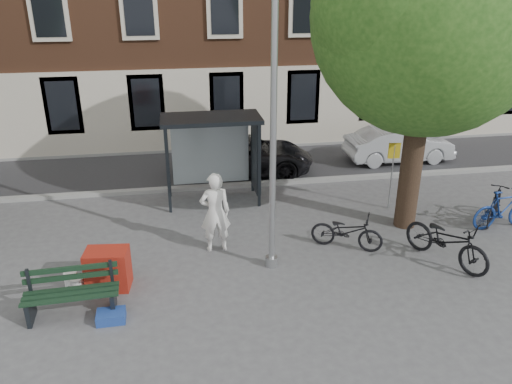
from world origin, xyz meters
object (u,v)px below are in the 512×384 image
at_px(lamppost, 273,153).
at_px(car_dark, 245,154).
at_px(painter, 215,212).
at_px(bike_a, 347,231).
at_px(bus_shelter, 225,139).
at_px(bike_b, 503,209).
at_px(red_stand, 108,269).
at_px(bike_d, 495,205).
at_px(notice_sign, 393,161).
at_px(bike_c, 447,240).
at_px(bench, 72,295).
at_px(car_silver, 399,144).

distance_m(lamppost, car_dark, 6.68).
relative_size(lamppost, painter, 3.01).
bearing_deg(bike_a, bus_shelter, 63.96).
xyz_separation_m(bike_b, red_stand, (-10.14, -1.20, -0.10)).
distance_m(bike_d, red_stand, 10.26).
bearing_deg(notice_sign, bike_a, -129.49).
xyz_separation_m(car_dark, red_stand, (-3.94, -6.60, -0.20)).
distance_m(bike_c, car_dark, 7.80).
bearing_deg(painter, bike_d, 178.69).
bearing_deg(lamppost, car_dark, 87.33).
height_order(car_dark, red_stand, car_dark).
distance_m(painter, bike_a, 3.28).
relative_size(bench, red_stand, 2.06).
height_order(bus_shelter, bike_d, bus_shelter).
xyz_separation_m(bike_c, bike_d, (2.43, 1.78, -0.08)).
xyz_separation_m(painter, car_silver, (7.27, 5.54, -0.37)).
distance_m(bench, notice_sign, 9.14).
xyz_separation_m(bench, car_dark, (4.55, 7.44, 0.22)).
height_order(bus_shelter, painter, bus_shelter).
relative_size(bike_b, bike_c, 0.82).
xyz_separation_m(lamppost, car_silver, (6.07, 6.54, -2.14)).
height_order(car_dark, car_silver, car_dark).
bearing_deg(car_silver, bike_b, -176.35).
bearing_deg(car_silver, notice_sign, 151.66).
relative_size(bus_shelter, car_silver, 0.73).
relative_size(lamppost, bike_d, 3.64).
relative_size(bike_c, notice_sign, 1.11).
xyz_separation_m(bike_b, notice_sign, (-2.48, 1.70, 0.92)).
bearing_deg(bike_b, car_dark, 43.82).
relative_size(painter, car_silver, 0.52).
distance_m(bike_c, car_silver, 7.32).
relative_size(bench, bike_c, 0.84).
bearing_deg(car_dark, bike_a, -156.91).
height_order(lamppost, bike_c, lamppost).
height_order(lamppost, painter, lamppost).
distance_m(lamppost, bike_b, 6.94).
relative_size(bike_d, red_stand, 1.87).
bearing_deg(painter, bike_b, 175.98).
distance_m(bike_b, notice_sign, 3.15).
bearing_deg(car_silver, bench, 125.80).
distance_m(bike_b, bike_d, 0.37).
height_order(painter, car_silver, painter).
bearing_deg(bike_a, bike_b, -57.36).
bearing_deg(bus_shelter, bike_c, -44.54).
bearing_deg(bike_b, lamppost, 92.91).
height_order(bus_shelter, notice_sign, bus_shelter).
bearing_deg(painter, car_dark, -109.10).
xyz_separation_m(bus_shelter, bike_d, (7.11, -2.82, -1.41)).
height_order(bike_c, red_stand, bike_c).
xyz_separation_m(bike_b, car_silver, (-0.43, 5.62, 0.10)).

